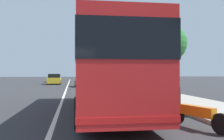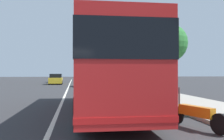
{
  "view_description": "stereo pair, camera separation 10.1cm",
  "coord_description": "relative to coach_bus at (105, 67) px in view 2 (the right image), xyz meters",
  "views": [
    {
      "loc": [
        -2.34,
        -0.63,
        1.74
      ],
      "look_at": [
        9.68,
        -2.53,
        1.88
      ],
      "focal_mm": 40.36,
      "sensor_mm": 36.0,
      "label": 1
    },
    {
      "loc": [
        -2.35,
        -0.73,
        1.74
      ],
      "look_at": [
        9.68,
        -2.53,
        1.88
      ],
      "focal_mm": 40.36,
      "sensor_mm": 36.0,
      "label": 2
    }
  ],
  "objects": [
    {
      "name": "sidewalk_curb",
      "position": [
        1.02,
        -4.92,
        -1.93
      ],
      "size": [
        110.0,
        3.6,
        0.14
      ],
      "primitive_type": "cube",
      "color": "#9E998E",
      "rests_on": "ground"
    },
    {
      "name": "lane_divider_line",
      "position": [
        1.02,
        2.08,
        -2.0
      ],
      "size": [
        110.0,
        0.16,
        0.01
      ],
      "primitive_type": "cube",
      "color": "silver",
      "rests_on": "ground"
    },
    {
      "name": "coach_bus",
      "position": [
        0.0,
        0.0,
        0.0
      ],
      "size": [
        10.95,
        2.79,
        3.46
      ],
      "rotation": [
        0.0,
        0.0,
        -0.02
      ],
      "color": "red",
      "rests_on": "ground"
    },
    {
      "name": "motorcycle_nearest_curb",
      "position": [
        -4.0,
        -2.37,
        -1.54
      ],
      "size": [
        2.24,
        0.85,
        1.25
      ],
      "rotation": [
        0.0,
        0.0,
        0.34
      ],
      "color": "black",
      "rests_on": "ground"
    },
    {
      "name": "motorcycle_far_end",
      "position": [
        -1.5,
        -2.61,
        -1.53
      ],
      "size": [
        2.14,
        0.64,
        1.27
      ],
      "rotation": [
        0.0,
        0.0,
        -0.26
      ],
      "color": "black",
      "rests_on": "ground"
    },
    {
      "name": "car_ahead_same_lane",
      "position": [
        35.99,
        4.74,
        -1.29
      ],
      "size": [
        4.59,
        2.19,
        1.52
      ],
      "rotation": [
        0.0,
        0.0,
        3.21
      ],
      "color": "#2D7238",
      "rests_on": "ground"
    },
    {
      "name": "car_oncoming",
      "position": [
        27.73,
        4.15,
        -1.26
      ],
      "size": [
        4.47,
        1.98,
        1.58
      ],
      "rotation": [
        0.0,
        0.0,
        3.15
      ],
      "color": "gold",
      "rests_on": "ground"
    },
    {
      "name": "car_behind_bus",
      "position": [
        20.43,
        0.11,
        -1.3
      ],
      "size": [
        4.29,
        2.11,
        1.48
      ],
      "rotation": [
        0.0,
        0.0,
        0.08
      ],
      "color": "gray",
      "rests_on": "ground"
    },
    {
      "name": "roadside_tree_mid_block",
      "position": [
        4.09,
        -4.6,
        1.58
      ],
      "size": [
        2.48,
        2.48,
        4.9
      ],
      "color": "brown",
      "rests_on": "ground"
    }
  ]
}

